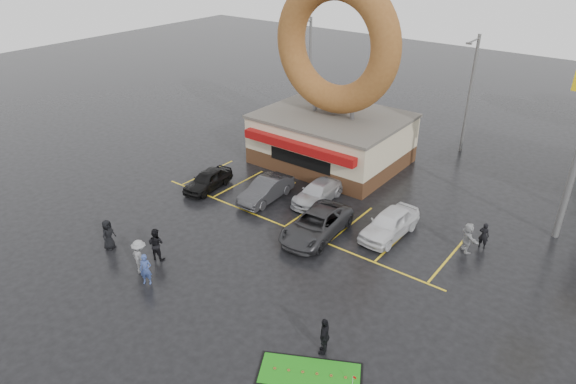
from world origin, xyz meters
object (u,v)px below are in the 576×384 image
Objects in this scene: car_dgrey at (266,190)px; car_silver at (318,192)px; car_grey at (316,224)px; car_black at (208,180)px; person_blue at (146,269)px; donut_shop at (333,105)px; car_white at (390,224)px; person_cameraman at (325,336)px; dumpster at (263,150)px; streetlight_left at (309,67)px; putting_green at (310,374)px; streetlight_mid at (470,92)px.

car_silver is at bearing 32.11° from car_dgrey.
car_black is at bearing 173.22° from car_grey.
car_silver is at bearing 47.24° from person_blue.
donut_shop is 2.99× the size of car_white.
person_cameraman reaches higher than dumpster.
streetlight_left reaches higher than car_white.
person_cameraman is (17.47, -23.49, -3.91)m from streetlight_left.
car_grey reaches higher than putting_green.
car_dgrey is 8.41m from car_white.
person_blue is at bearing -72.46° from streetlight_left.
car_grey is (-1.95, -17.20, -4.04)m from streetlight_mid.
donut_shop is at bearing 59.67° from car_black.
streetlight_mid reaches higher than car_white.
car_black is 4.26m from car_dgrey.
putting_green is (7.96, -12.14, -0.60)m from car_silver.
streetlight_mid is 5.41× the size of person_blue.
person_blue is at bearing -87.19° from car_dgrey.
car_dgrey is 2.48× the size of person_cameraman.
car_grey reaches higher than car_black.
streetlight_left is 30.88m from putting_green.
putting_green is (2.37, -11.21, -0.74)m from car_white.
car_dgrey is at bearing 10.80° from car_black.
car_dgrey is at bearing -146.35° from car_silver.
car_white is 13.49m from dumpster.
person_cameraman is at bearing -30.88° from dumpster.
donut_shop is 2.54× the size of car_grey.
car_silver is at bearing 119.16° from car_grey.
putting_green is (0.23, -1.35, -0.84)m from person_cameraman.
car_grey is at bearing -22.92° from dumpster.
car_grey is 1.17× the size of putting_green.
streetlight_left is at bearing 113.38° from car_dgrey.
car_black is 10.46m from person_blue.
car_grey is at bearing -19.84° from car_dgrey.
car_white is 1.00× the size of putting_green.
donut_shop reaches higher than streetlight_left.
car_silver is at bearing 18.78° from car_black.
donut_shop reaches higher than car_black.
streetlight_left is 2.06× the size of car_silver.
dumpster is (-0.39, 6.29, -0.02)m from car_black.
car_silver is 2.49× the size of person_cameraman.
car_black is 9.17m from car_grey.
streetlight_left is at bearing 125.48° from putting_green.
car_silver is (9.75, -12.70, -4.15)m from streetlight_left.
car_dgrey is at bearing -64.43° from streetlight_left.
car_white reaches higher than putting_green.
car_black is (-4.11, -8.83, -3.80)m from donut_shop.
car_grey is 9.70m from person_blue.
car_black is at bearing -79.62° from streetlight_left.
person_cameraman reaches higher than person_blue.
putting_green is at bearing -36.84° from car_black.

